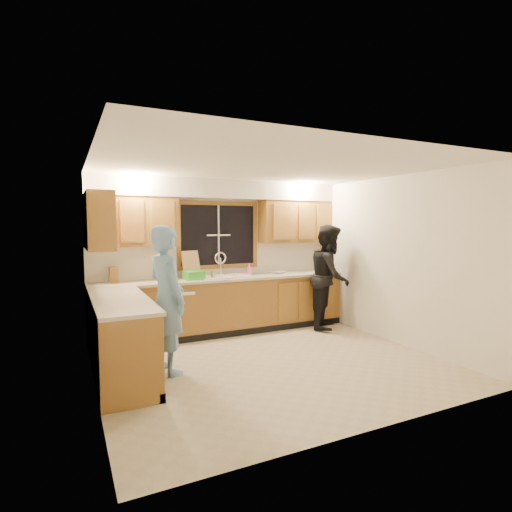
{
  "coord_description": "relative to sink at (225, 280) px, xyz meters",
  "views": [
    {
      "loc": [
        -2.35,
        -4.46,
        1.78
      ],
      "look_at": [
        0.11,
        0.65,
        1.33
      ],
      "focal_mm": 28.0,
      "sensor_mm": 36.0,
      "label": 1
    }
  ],
  "objects": [
    {
      "name": "wall_left",
      "position": [
        -2.1,
        -1.6,
        0.39
      ],
      "size": [
        0.0,
        3.8,
        3.8
      ],
      "primitive_type": "plane",
      "rotation": [
        1.57,
        0.0,
        1.57
      ],
      "color": "white",
      "rests_on": "ground"
    },
    {
      "name": "floor",
      "position": [
        0.0,
        -1.6,
        -0.86
      ],
      "size": [
        4.2,
        4.2,
        0.0
      ],
      "primitive_type": "plane",
      "color": "#BCAE91",
      "rests_on": "ground"
    },
    {
      "name": "upper_cabinets_left",
      "position": [
        -1.43,
        0.13,
        0.96
      ],
      "size": [
        1.35,
        0.33,
        0.75
      ],
      "primitive_type": "cube",
      "color": "olive",
      "rests_on": "wall_back"
    },
    {
      "name": "countertop_back",
      "position": [
        0.0,
        -0.02,
        0.04
      ],
      "size": [
        4.2,
        0.63,
        0.04
      ],
      "primitive_type": "cube",
      "color": "beige",
      "rests_on": "base_cabinets_back"
    },
    {
      "name": "upper_cabinets_right",
      "position": [
        1.43,
        0.13,
        0.96
      ],
      "size": [
        1.35,
        0.33,
        0.75
      ],
      "primitive_type": "cube",
      "color": "olive",
      "rests_on": "wall_back"
    },
    {
      "name": "window_frame",
      "position": [
        0.0,
        0.29,
        0.74
      ],
      "size": [
        1.44,
        0.03,
        1.14
      ],
      "color": "black",
      "rests_on": "wall_back"
    },
    {
      "name": "woman",
      "position": [
        1.75,
        -0.49,
        0.02
      ],
      "size": [
        1.08,
        1.09,
        1.78
      ],
      "primitive_type": "imported",
      "rotation": [
        0.0,
        0.0,
        0.82
      ],
      "color": "black",
      "rests_on": "floor"
    },
    {
      "name": "cutting_board",
      "position": [
        -0.52,
        0.17,
        0.27
      ],
      "size": [
        0.35,
        0.22,
        0.43
      ],
      "primitive_type": "cube",
      "rotation": [
        -0.21,
        0.0,
        0.36
      ],
      "color": "tan",
      "rests_on": "countertop_back"
    },
    {
      "name": "man",
      "position": [
        -1.27,
        -1.37,
        0.02
      ],
      "size": [
        0.57,
        0.73,
        1.77
      ],
      "primitive_type": "imported",
      "rotation": [
        0.0,
        0.0,
        1.81
      ],
      "color": "#6EA0D1",
      "rests_on": "floor"
    },
    {
      "name": "can_right",
      "position": [
        -0.28,
        -0.2,
        0.12
      ],
      "size": [
        0.09,
        0.09,
        0.12
      ],
      "primitive_type": "cylinder",
      "rotation": [
        0.0,
        0.0,
        0.39
      ],
      "color": "beige",
      "rests_on": "countertop_back"
    },
    {
      "name": "ceiling",
      "position": [
        0.0,
        -1.6,
        1.64
      ],
      "size": [
        4.2,
        4.2,
        0.0
      ],
      "primitive_type": "plane",
      "rotation": [
        3.14,
        0.0,
        0.0
      ],
      "color": "white"
    },
    {
      "name": "dishwasher",
      "position": [
        -0.85,
        -0.01,
        -0.45
      ],
      "size": [
        0.6,
        0.56,
        0.82
      ],
      "primitive_type": "cube",
      "color": "silver",
      "rests_on": "floor"
    },
    {
      "name": "base_cabinets_back",
      "position": [
        0.0,
        -0.0,
        -0.42
      ],
      "size": [
        4.2,
        0.6,
        0.88
      ],
      "primitive_type": "cube",
      "color": "olive",
      "rests_on": "ground"
    },
    {
      "name": "knife_block",
      "position": [
        -1.71,
        0.16,
        0.17
      ],
      "size": [
        0.13,
        0.12,
        0.23
      ],
      "primitive_type": "cube",
      "rotation": [
        0.0,
        0.0,
        0.11
      ],
      "color": "#A16D2C",
      "rests_on": "countertop_back"
    },
    {
      "name": "soffit",
      "position": [
        0.0,
        0.12,
        1.49
      ],
      "size": [
        4.2,
        0.35,
        0.3
      ],
      "primitive_type": "cube",
      "color": "silver",
      "rests_on": "wall_back"
    },
    {
      "name": "stove",
      "position": [
        -1.8,
        -1.82,
        -0.41
      ],
      "size": [
        0.58,
        0.75,
        0.9
      ],
      "primitive_type": "cube",
      "color": "silver",
      "rests_on": "floor"
    },
    {
      "name": "upper_cabinets_return",
      "position": [
        -1.94,
        -0.48,
        0.96
      ],
      "size": [
        0.33,
        0.9,
        0.75
      ],
      "primitive_type": "cube",
      "color": "olive",
      "rests_on": "wall_left"
    },
    {
      "name": "bowl",
      "position": [
        1.01,
        -0.04,
        0.08
      ],
      "size": [
        0.25,
        0.25,
        0.05
      ],
      "primitive_type": "imported",
      "rotation": [
        0.0,
        0.0,
        0.3
      ],
      "color": "silver",
      "rests_on": "countertop_back"
    },
    {
      "name": "base_cabinets_left",
      "position": [
        -1.8,
        -1.25,
        -0.42
      ],
      "size": [
        0.6,
        1.9,
        0.88
      ],
      "primitive_type": "cube",
      "color": "olive",
      "rests_on": "ground"
    },
    {
      "name": "can_left",
      "position": [
        -0.21,
        -0.08,
        0.11
      ],
      "size": [
        0.06,
        0.06,
        0.11
      ],
      "primitive_type": "cylinder",
      "rotation": [
        0.0,
        0.0,
        0.06
      ],
      "color": "beige",
      "rests_on": "countertop_back"
    },
    {
      "name": "soap_bottle",
      "position": [
        0.48,
        0.08,
        0.15
      ],
      "size": [
        0.1,
        0.11,
        0.19
      ],
      "primitive_type": "imported",
      "rotation": [
        0.0,
        0.0,
        -0.26
      ],
      "color": "pink",
      "rests_on": "countertop_back"
    },
    {
      "name": "countertop_left",
      "position": [
        -1.79,
        -1.25,
        0.04
      ],
      "size": [
        0.63,
        1.9,
        0.04
      ],
      "primitive_type": "cube",
      "color": "beige",
      "rests_on": "base_cabinets_left"
    },
    {
      "name": "wall_back",
      "position": [
        0.0,
        0.3,
        0.39
      ],
      "size": [
        4.2,
        0.0,
        4.2
      ],
      "primitive_type": "plane",
      "rotation": [
        1.57,
        0.0,
        0.0
      ],
      "color": "white",
      "rests_on": "ground"
    },
    {
      "name": "dish_crate",
      "position": [
        -0.54,
        -0.07,
        0.12
      ],
      "size": [
        0.31,
        0.3,
        0.13
      ],
      "primitive_type": "cube",
      "rotation": [
        0.0,
        0.0,
        0.11
      ],
      "color": "green",
      "rests_on": "countertop_back"
    },
    {
      "name": "sink",
      "position": [
        0.0,
        0.0,
        0.0
      ],
      "size": [
        0.86,
        0.52,
        0.57
      ],
      "color": "white",
      "rests_on": "countertop_back"
    },
    {
      "name": "wall_right",
      "position": [
        2.1,
        -1.6,
        0.39
      ],
      "size": [
        0.0,
        3.8,
        3.8
      ],
      "primitive_type": "plane",
      "rotation": [
        1.57,
        0.0,
        -1.57
      ],
      "color": "white",
      "rests_on": "ground"
    }
  ]
}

